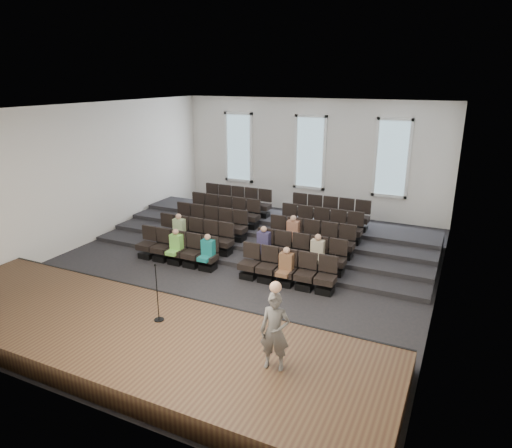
{
  "coord_description": "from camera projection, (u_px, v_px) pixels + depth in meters",
  "views": [
    {
      "loc": [
        6.37,
        -12.03,
        5.85
      ],
      "look_at": [
        0.44,
        0.5,
        1.37
      ],
      "focal_mm": 32.0,
      "sensor_mm": 36.0,
      "label": 1
    }
  ],
  "objects": [
    {
      "name": "stage",
      "position": [
        132.0,
        338.0,
        10.27
      ],
      "size": [
        11.8,
        3.6,
        0.5
      ],
      "primitive_type": "cube",
      "color": "#47331E",
      "rests_on": "ground"
    },
    {
      "name": "wall_front",
      "position": [
        48.0,
        279.0,
        7.93
      ],
      "size": [
        12.0,
        0.04,
        5.0
      ],
      "primitive_type": "cube",
      "color": "silver",
      "rests_on": "ground"
    },
    {
      "name": "ceiling",
      "position": [
        235.0,
        107.0,
        13.19
      ],
      "size": [
        12.0,
        14.0,
        0.02
      ],
      "primitive_type": "cube",
      "color": "white",
      "rests_on": "ground"
    },
    {
      "name": "windows",
      "position": [
        310.0,
        153.0,
        19.89
      ],
      "size": [
        8.44,
        0.1,
        3.24
      ],
      "color": "white",
      "rests_on": "wall_back"
    },
    {
      "name": "wall_right",
      "position": [
        447.0,
        216.0,
        11.52
      ],
      "size": [
        0.04,
        14.0,
        5.0
      ],
      "primitive_type": "cube",
      "color": "silver",
      "rests_on": "ground"
    },
    {
      "name": "seating_rows",
      "position": [
        257.0,
        233.0,
        15.85
      ],
      "size": [
        6.8,
        4.7,
        1.67
      ],
      "color": "black",
      "rests_on": "ground"
    },
    {
      "name": "speaker",
      "position": [
        275.0,
        332.0,
        8.57
      ],
      "size": [
        0.62,
        0.46,
        1.57
      ],
      "primitive_type": "imported",
      "rotation": [
        0.0,
        0.0,
        0.16
      ],
      "color": "#545350",
      "rests_on": "stage"
    },
    {
      "name": "ground",
      "position": [
        237.0,
        267.0,
        14.74
      ],
      "size": [
        14.0,
        14.0,
        0.0
      ],
      "primitive_type": "plane",
      "color": "black",
      "rests_on": "ground"
    },
    {
      "name": "wall_back",
      "position": [
        310.0,
        157.0,
        20.01
      ],
      "size": [
        12.0,
        0.04,
        5.0
      ],
      "primitive_type": "cube",
      "color": "silver",
      "rests_on": "ground"
    },
    {
      "name": "audience",
      "position": [
        244.0,
        243.0,
        14.55
      ],
      "size": [
        5.45,
        2.64,
        1.1
      ],
      "color": "#7ED655",
      "rests_on": "seating_rows"
    },
    {
      "name": "mic_stand",
      "position": [
        158.0,
        304.0,
        10.4
      ],
      "size": [
        0.24,
        0.24,
        1.41
      ],
      "color": "black",
      "rests_on": "stage"
    },
    {
      "name": "stage_lip",
      "position": [
        177.0,
        304.0,
        11.79
      ],
      "size": [
        11.8,
        0.06,
        0.52
      ],
      "primitive_type": "cube",
      "color": "black",
      "rests_on": "ground"
    },
    {
      "name": "wall_left",
      "position": [
        88.0,
        174.0,
        16.42
      ],
      "size": [
        0.04,
        14.0,
        5.0
      ],
      "primitive_type": "cube",
      "color": "silver",
      "rests_on": "ground"
    },
    {
      "name": "risers",
      "position": [
        275.0,
        232.0,
        17.4
      ],
      "size": [
        11.8,
        4.8,
        0.6
      ],
      "color": "black",
      "rests_on": "ground"
    }
  ]
}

